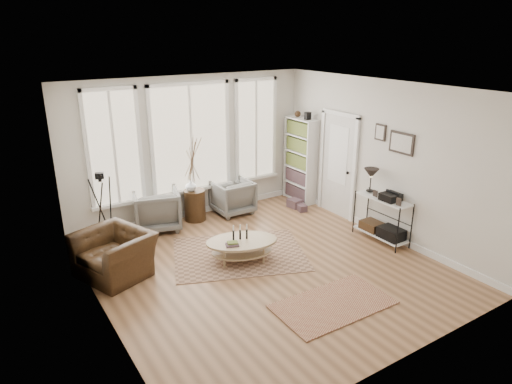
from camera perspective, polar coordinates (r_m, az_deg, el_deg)
room at (r=7.12m, az=1.27°, el=0.91°), size 5.50×5.54×2.90m
bay_window at (r=9.33m, az=-8.12°, el=6.38°), size 4.14×0.12×2.24m
door at (r=9.58m, az=10.22°, el=3.61°), size 0.09×1.06×2.22m
bookcase at (r=10.33m, az=5.59°, el=4.01°), size 0.31×0.85×2.06m
low_shelf at (r=8.70m, az=15.47°, el=-2.73°), size 0.38×1.08×1.30m
wall_art at (r=8.46m, az=17.08°, el=6.22°), size 0.04×0.88×0.44m
rug_main at (r=8.07m, az=-2.10°, el=-7.73°), size 2.70×2.39×0.01m
rug_runner at (r=6.79m, az=9.61°, el=-13.66°), size 1.70×0.97×0.01m
coffee_table at (r=7.73m, az=-1.83°, el=-6.62°), size 1.38×1.11×0.55m
armchair_left at (r=9.12m, az=-12.31°, el=-2.15°), size 1.06×1.08×0.80m
armchair_right at (r=9.72m, az=-2.97°, el=-0.59°), size 0.77×0.80×0.72m
side_table at (r=9.26m, az=-7.80°, el=1.53°), size 0.43×0.43×1.81m
vase at (r=9.26m, az=-8.15°, el=0.82°), size 0.25×0.25×0.23m
accent_chair at (r=7.62m, az=-17.28°, el=-7.43°), size 1.38×1.30×0.72m
tripod_camera at (r=8.33m, az=-18.43°, el=-2.87°), size 0.51×0.51×1.45m
book_stack_near at (r=10.13m, az=4.83°, el=-1.41°), size 0.26×0.32×0.19m
book_stack_far at (r=9.94m, az=5.75°, el=-1.99°), size 0.21×0.25×0.14m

